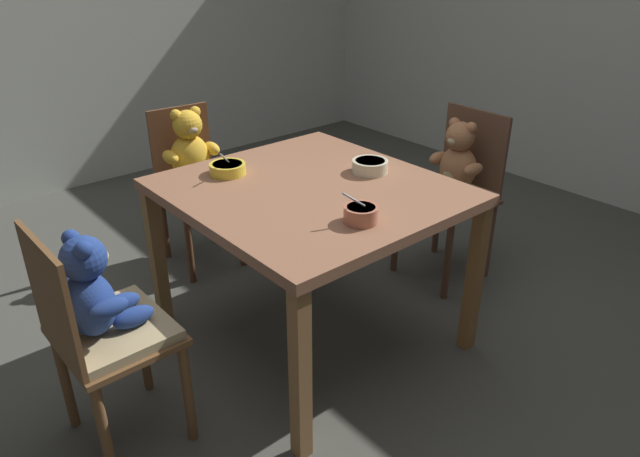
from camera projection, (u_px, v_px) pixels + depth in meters
ground_plane at (312, 337)px, 2.75m from camera, size 5.20×5.20×0.04m
wall_rear at (627, 0)px, 3.64m from camera, size 5.20×0.08×2.62m
dining_table at (311, 204)px, 2.45m from camera, size 1.11×1.04×0.75m
teddy_chair_near_front at (98, 313)px, 1.94m from camera, size 0.42×0.37×0.87m
teddy_chair_near_left at (193, 165)px, 3.14m from camera, size 0.42×0.40×0.87m
teddy_chair_far_center at (454, 177)px, 3.02m from camera, size 0.43×0.41×0.88m
porridge_bowl_yellow_near_left at (228, 168)px, 2.53m from camera, size 0.16×0.16×0.12m
porridge_bowl_terracotta_near_right at (361, 214)px, 2.10m from camera, size 0.13×0.13×0.12m
porridge_bowl_cream_far_center at (370, 166)px, 2.55m from camera, size 0.16×0.16×0.05m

